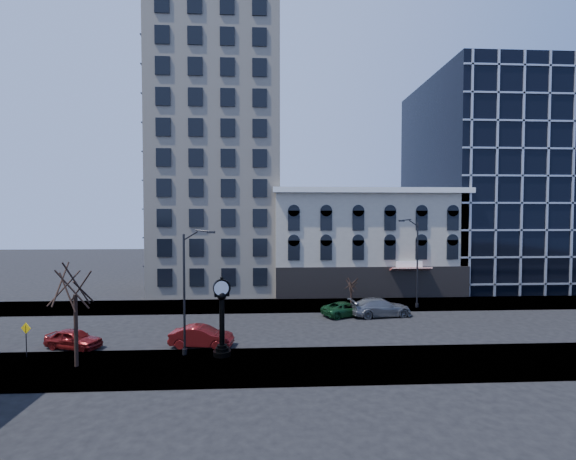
{
  "coord_description": "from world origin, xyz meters",
  "views": [
    {
      "loc": [
        0.19,
        -31.44,
        9.24
      ],
      "look_at": [
        2.0,
        4.0,
        8.0
      ],
      "focal_mm": 24.0,
      "sensor_mm": 36.0,
      "label": 1
    }
  ],
  "objects": [
    {
      "name": "warning_sign",
      "position": [
        -15.49,
        -6.0,
        1.68
      ],
      "size": [
        0.72,
        0.24,
        2.27
      ],
      "rotation": [
        0.0,
        0.0,
        -0.27
      ],
      "color": "black",
      "rests_on": "sidewalk_near"
    },
    {
      "name": "car_near_b",
      "position": [
        -4.56,
        -4.14,
        0.73
      ],
      "size": [
        4.59,
        2.11,
        1.46
      ],
      "primitive_type": "imported",
      "rotation": [
        0.0,
        0.0,
        1.44
      ],
      "color": "maroon",
      "rests_on": "ground"
    },
    {
      "name": "ground",
      "position": [
        0.0,
        0.0,
        0.0
      ],
      "size": [
        160.0,
        160.0,
        0.0
      ],
      "primitive_type": "plane",
      "color": "black",
      "rests_on": "ground"
    },
    {
      "name": "bare_tree_near",
      "position": [
        -11.5,
        -7.7,
        5.47
      ],
      "size": [
        4.12,
        4.12,
        7.08
      ],
      "color": "black",
      "rests_on": "sidewalk_near"
    },
    {
      "name": "bare_tree_far",
      "position": [
        8.73,
        7.57,
        2.74
      ],
      "size": [
        2.03,
        2.03,
        3.49
      ],
      "color": "black",
      "rests_on": "sidewalk_far"
    },
    {
      "name": "car_far_b",
      "position": [
        10.55,
        3.47,
        0.83
      ],
      "size": [
        5.97,
        3.04,
        1.66
      ],
      "primitive_type": "imported",
      "rotation": [
        0.0,
        0.0,
        1.7
      ],
      "color": "#595B60",
      "rests_on": "ground"
    },
    {
      "name": "sidewalk_near",
      "position": [
        0.0,
        -8.0,
        0.06
      ],
      "size": [
        160.0,
        6.0,
        0.12
      ],
      "primitive_type": "cube",
      "color": "gray",
      "rests_on": "ground"
    },
    {
      "name": "glass_office",
      "position": [
        32.0,
        20.91,
        14.0
      ],
      "size": [
        20.0,
        20.15,
        28.0
      ],
      "color": "black",
      "rests_on": "ground"
    },
    {
      "name": "street_clock",
      "position": [
        -2.86,
        -6.32,
        2.48
      ],
      "size": [
        1.18,
        1.18,
        5.22
      ],
      "rotation": [
        0.0,
        0.0,
        0.28
      ],
      "color": "black",
      "rests_on": "sidewalk_near"
    },
    {
      "name": "street_lamp_far",
      "position": [
        14.46,
        6.05,
        6.95
      ],
      "size": [
        2.29,
        0.88,
        9.05
      ],
      "rotation": [
        0.0,
        0.0,
        3.42
      ],
      "color": "black",
      "rests_on": "sidewalk_far"
    },
    {
      "name": "victorian_row",
      "position": [
        12.0,
        15.89,
        6.0
      ],
      "size": [
        22.6,
        11.19,
        12.5
      ],
      "color": "#B8AD97",
      "rests_on": "ground"
    },
    {
      "name": "cream_tower",
      "position": [
        -6.11,
        18.88,
        19.32
      ],
      "size": [
        15.9,
        15.4,
        42.5
      ],
      "color": "beige",
      "rests_on": "ground"
    },
    {
      "name": "sidewalk_far",
      "position": [
        0.0,
        8.0,
        0.06
      ],
      "size": [
        160.0,
        6.0,
        0.12
      ],
      "primitive_type": "cube",
      "color": "gray",
      "rests_on": "ground"
    },
    {
      "name": "car_far_a",
      "position": [
        7.42,
        3.74,
        0.65
      ],
      "size": [
        5.13,
        3.73,
        1.3
      ],
      "primitive_type": "imported",
      "rotation": [
        0.0,
        0.0,
        1.95
      ],
      "color": "#143F1E",
      "rests_on": "ground"
    },
    {
      "name": "street_lamp_near",
      "position": [
        -4.76,
        -6.15,
        6.48
      ],
      "size": [
        2.15,
        0.76,
        8.43
      ],
      "rotation": [
        0.0,
        0.0,
        -0.25
      ],
      "color": "black",
      "rests_on": "sidewalk_near"
    },
    {
      "name": "car_near_a",
      "position": [
        -13.46,
        -4.06,
        0.68
      ],
      "size": [
        4.27,
        2.67,
        1.36
      ],
      "primitive_type": "imported",
      "rotation": [
        0.0,
        0.0,
        1.28
      ],
      "color": "maroon",
      "rests_on": "ground"
    }
  ]
}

